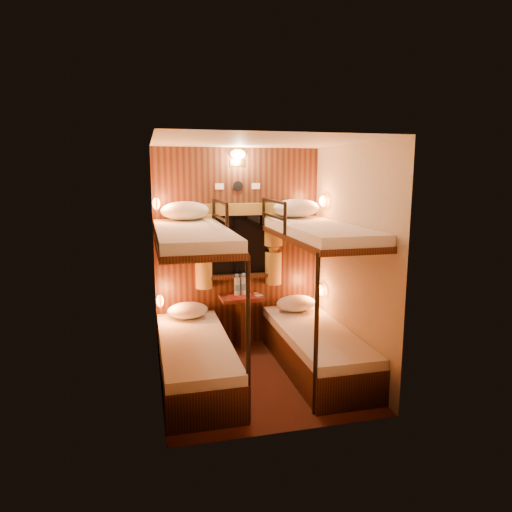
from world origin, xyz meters
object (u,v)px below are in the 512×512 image
object	(u,v)px
bottle_left	(237,286)
bottle_right	(244,286)
table	(241,315)
bunk_right	(316,319)
bunk_left	(195,329)

from	to	relation	value
bottle_left	bottle_right	bearing A→B (deg)	2.25
table	bottle_left	bearing A→B (deg)	128.47
bunk_right	bottle_left	bearing A→B (deg)	129.60
bunk_left	bunk_right	size ratio (longest dim) A/B	1.00
bunk_left	table	distance (m)	1.02
bottle_left	bottle_right	xyz separation A→B (m)	(0.08, 0.00, 0.00)
bunk_left	bottle_left	bearing A→B (deg)	53.91
table	bunk_left	bearing A→B (deg)	-129.67
bunk_right	table	xyz separation A→B (m)	(-0.65, 0.78, -0.14)
bottle_left	bottle_right	size ratio (longest dim) A/B	0.97
table	bottle_right	distance (m)	0.36
bottle_right	table	bearing A→B (deg)	-125.27
bunk_left	bottle_left	size ratio (longest dim) A/B	7.34
table	bottle_left	distance (m)	0.35
bunk_right	bottle_right	world-z (taller)	bunk_right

